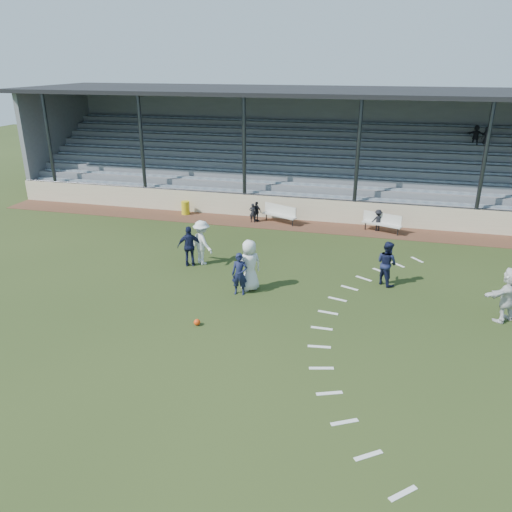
% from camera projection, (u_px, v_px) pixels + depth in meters
% --- Properties ---
extents(ground, '(90.00, 90.00, 0.00)m').
position_uv_depth(ground, '(238.00, 318.00, 16.86)').
color(ground, '#283716').
rests_on(ground, ground).
extents(cinder_track, '(34.00, 2.00, 0.02)m').
position_uv_depth(cinder_track, '(294.00, 225.00, 26.32)').
color(cinder_track, '#512F20').
rests_on(cinder_track, ground).
extents(retaining_wall, '(34.00, 0.18, 1.20)m').
position_uv_depth(retaining_wall, '(297.00, 209.00, 27.05)').
color(retaining_wall, beige).
rests_on(retaining_wall, ground).
extents(bench_left, '(1.99, 1.23, 0.95)m').
position_uv_depth(bench_left, '(280.00, 212.00, 26.49)').
color(bench_left, beige).
rests_on(bench_left, cinder_track).
extents(bench_right, '(2.02, 1.11, 0.95)m').
position_uv_depth(bench_right, '(382.00, 221.00, 25.07)').
color(bench_right, beige).
rests_on(bench_right, cinder_track).
extents(trash_bin, '(0.46, 0.46, 0.74)m').
position_uv_depth(trash_bin, '(186.00, 208.00, 28.02)').
color(trash_bin, gold).
rests_on(trash_bin, cinder_track).
extents(football, '(0.21, 0.21, 0.21)m').
position_uv_depth(football, '(197.00, 322.00, 16.36)').
color(football, '#E9410D').
rests_on(football, ground).
extents(player_white_lead, '(1.13, 1.12, 1.98)m').
position_uv_depth(player_white_lead, '(249.00, 265.00, 18.60)').
color(player_white_lead, silver).
rests_on(player_white_lead, ground).
extents(player_navy_lead, '(0.62, 0.44, 1.61)m').
position_uv_depth(player_navy_lead, '(240.00, 274.00, 18.30)').
color(player_navy_lead, '#141A39').
rests_on(player_navy_lead, ground).
extents(player_navy_mid, '(1.07, 1.06, 1.75)m').
position_uv_depth(player_navy_mid, '(387.00, 263.00, 19.10)').
color(player_navy_mid, '#141A39').
rests_on(player_navy_mid, ground).
extents(player_white_wing, '(1.42, 1.28, 1.91)m').
position_uv_depth(player_white_wing, '(202.00, 243.00, 21.03)').
color(player_white_wing, silver).
rests_on(player_white_wing, ground).
extents(player_navy_wing, '(1.10, 0.76, 1.73)m').
position_uv_depth(player_navy_wing, '(190.00, 246.00, 20.85)').
color(player_navy_wing, '#141A39').
rests_on(player_navy_wing, ground).
extents(player_white_back, '(1.69, 1.58, 1.90)m').
position_uv_depth(player_white_back, '(508.00, 295.00, 16.36)').
color(player_white_back, silver).
rests_on(player_white_back, ground).
extents(sub_left_near, '(0.39, 0.26, 1.03)m').
position_uv_depth(sub_left_near, '(253.00, 213.00, 26.59)').
color(sub_left_near, black).
rests_on(sub_left_near, cinder_track).
extents(sub_left_far, '(0.69, 0.50, 1.09)m').
position_uv_depth(sub_left_far, '(257.00, 211.00, 26.72)').
color(sub_left_far, black).
rests_on(sub_left_far, cinder_track).
extents(sub_right, '(0.80, 0.61, 1.10)m').
position_uv_depth(sub_right, '(378.00, 220.00, 25.25)').
color(sub_right, black).
rests_on(sub_right, cinder_track).
extents(grandstand, '(34.60, 9.00, 6.61)m').
position_uv_depth(grandstand, '(312.00, 163.00, 30.71)').
color(grandstand, slate).
rests_on(grandstand, ground).
extents(penalty_arc, '(3.89, 14.63, 0.01)m').
position_uv_depth(penalty_arc, '(362.00, 333.00, 15.90)').
color(penalty_arc, silver).
rests_on(penalty_arc, ground).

